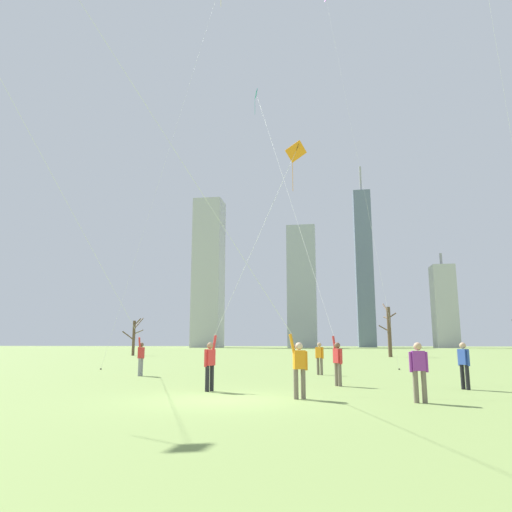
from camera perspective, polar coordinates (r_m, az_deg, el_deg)
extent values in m
plane|color=#7A934C|center=(14.18, -3.92, -16.91)|extent=(400.00, 400.00, 0.00)
cylinder|color=#726656|center=(14.34, 5.71, -15.10)|extent=(0.14, 0.14, 0.85)
cylinder|color=#726656|center=(14.28, 4.84, -15.14)|extent=(0.14, 0.14, 0.85)
cube|color=orange|center=(14.27, 5.23, -12.34)|extent=(0.39, 0.31, 0.54)
sphere|color=beige|center=(14.26, 5.21, -10.77)|extent=(0.22, 0.22, 0.22)
cylinder|color=orange|center=(14.33, 6.06, -12.45)|extent=(0.09, 0.09, 0.55)
cylinder|color=orange|center=(14.20, 4.38, -10.45)|extent=(0.22, 0.16, 0.56)
cylinder|color=silver|center=(15.00, -11.26, 14.63)|extent=(7.46, 2.89, 12.13)
cylinder|color=black|center=(16.42, -5.90, -14.49)|extent=(0.14, 0.14, 0.85)
cylinder|color=black|center=(16.58, -5.35, -14.46)|extent=(0.14, 0.14, 0.85)
cube|color=red|center=(16.47, -5.58, -12.06)|extent=(0.34, 0.39, 0.54)
sphere|color=#9E7051|center=(16.46, -5.56, -10.71)|extent=(0.22, 0.22, 0.22)
cylinder|color=red|center=(16.32, -6.11, -12.19)|extent=(0.09, 0.09, 0.55)
cylinder|color=red|center=(16.61, -5.04, -10.43)|extent=(0.18, 0.22, 0.56)
cube|color=orange|center=(21.10, 4.84, 12.45)|extent=(0.93, 0.46, 0.94)
cylinder|color=black|center=(21.10, 4.84, 12.45)|extent=(0.30, 0.25, 0.57)
cylinder|color=orange|center=(20.85, 4.45, 9.65)|extent=(0.02, 0.02, 1.40)
cylinder|color=silver|center=(18.45, 0.47, 2.78)|extent=(2.71, 3.29, 7.95)
cylinder|color=gray|center=(24.61, -13.63, -12.88)|extent=(0.14, 0.14, 0.85)
cylinder|color=gray|center=(24.41, -13.87, -12.89)|extent=(0.14, 0.14, 0.85)
cube|color=red|center=(24.49, -13.68, -11.26)|extent=(0.23, 0.35, 0.54)
sphere|color=brown|center=(24.48, -13.64, -10.35)|extent=(0.22, 0.22, 0.22)
cylinder|color=red|center=(24.68, -13.46, -11.34)|extent=(0.09, 0.09, 0.55)
cylinder|color=red|center=(24.30, -13.86, -10.15)|extent=(0.11, 0.21, 0.56)
cylinder|color=silver|center=(22.10, -21.66, 5.69)|extent=(3.53, 8.47, 11.23)
cylinder|color=#726656|center=(18.54, 10.07, -13.91)|extent=(0.14, 0.14, 0.85)
cylinder|color=#726656|center=(18.72, 9.68, -13.89)|extent=(0.14, 0.14, 0.85)
cube|color=red|center=(18.60, 9.81, -11.77)|extent=(0.35, 0.39, 0.54)
sphere|color=brown|center=(18.60, 9.77, -10.57)|extent=(0.22, 0.22, 0.22)
cylinder|color=red|center=(18.43, 10.19, -11.87)|extent=(0.09, 0.09, 0.55)
cylinder|color=red|center=(18.77, 9.40, -10.32)|extent=(0.19, 0.22, 0.56)
cube|color=teal|center=(34.92, 0.03, 19.00)|extent=(0.19, 0.89, 0.88)
cylinder|color=black|center=(34.92, 0.03, 19.00)|extent=(0.17, 0.08, 0.57)
cylinder|color=teal|center=(34.44, -0.13, 17.63)|extent=(0.02, 0.02, 1.24)
cylinder|color=silver|center=(26.02, 3.39, 9.13)|extent=(4.81, 11.31, 16.92)
cylinder|color=black|center=(18.47, 24.14, -13.20)|extent=(0.14, 0.14, 0.85)
cylinder|color=black|center=(18.62, 23.64, -13.21)|extent=(0.14, 0.14, 0.85)
cube|color=#2D4CA5|center=(18.51, 23.73, -11.06)|extent=(0.35, 0.39, 0.54)
sphere|color=tan|center=(18.51, 23.64, -9.86)|extent=(0.22, 0.22, 0.22)
cylinder|color=#2D4CA5|center=(18.37, 24.22, -11.14)|extent=(0.09, 0.09, 0.55)
cylinder|color=#2D4CA5|center=(18.66, 23.27, -11.19)|extent=(0.09, 0.09, 0.55)
cylinder|color=#726656|center=(14.13, 19.61, -14.64)|extent=(0.14, 0.14, 0.85)
cylinder|color=#726656|center=(14.08, 18.71, -14.71)|extent=(0.14, 0.14, 0.85)
cube|color=purple|center=(14.06, 18.99, -11.86)|extent=(0.35, 0.22, 0.54)
sphere|color=tan|center=(14.05, 18.90, -10.27)|extent=(0.22, 0.22, 0.22)
cylinder|color=purple|center=(14.11, 19.85, -11.93)|extent=(0.09, 0.09, 0.55)
cylinder|color=purple|center=(14.02, 18.15, -12.05)|extent=(0.09, 0.09, 0.55)
cylinder|color=#726656|center=(24.91, 7.49, -13.04)|extent=(0.14, 0.14, 0.85)
cylinder|color=#726656|center=(24.77, 7.90, -13.05)|extent=(0.14, 0.14, 0.85)
cube|color=orange|center=(24.82, 7.66, -11.44)|extent=(0.39, 0.36, 0.54)
sphere|color=tan|center=(24.81, 7.63, -10.54)|extent=(0.22, 0.22, 0.22)
cylinder|color=orange|center=(24.95, 7.27, -11.52)|extent=(0.09, 0.09, 0.55)
cylinder|color=orange|center=(24.69, 8.05, -11.52)|extent=(0.09, 0.09, 0.55)
cylinder|color=silver|center=(34.31, -10.39, 12.66)|extent=(6.16, 4.35, 29.83)
cylinder|color=#3F3833|center=(30.88, -18.21, -12.81)|extent=(0.10, 0.10, 0.08)
cylinder|color=silver|center=(29.38, 27.91, 15.81)|extent=(3.96, 6.18, 27.91)
cylinder|color=silver|center=(35.40, 12.04, 12.02)|extent=(3.63, 5.27, 29.87)
cylinder|color=#3F3833|center=(30.39, 16.88, -12.93)|extent=(0.10, 0.10, 0.08)
cylinder|color=brown|center=(62.52, -14.53, -9.55)|extent=(0.36, 0.36, 4.35)
cylinder|color=brown|center=(63.16, -13.97, -7.90)|extent=(0.68, 1.65, 1.53)
cylinder|color=brown|center=(62.51, -15.17, -9.24)|extent=(1.42, 0.76, 1.16)
cylinder|color=brown|center=(62.19, -14.10, -7.72)|extent=(1.12, 0.57, 0.93)
cylinder|color=brown|center=(62.14, -13.99, -8.88)|extent=(1.38, 0.43, 0.61)
cylinder|color=brown|center=(56.69, 15.77, -8.78)|extent=(0.43, 0.43, 5.66)
cylinder|color=brown|center=(57.49, 15.35, -6.09)|extent=(0.59, 1.56, 1.23)
cylinder|color=brown|center=(57.25, 15.43, -7.21)|extent=(0.57, 1.16, 0.47)
cylinder|color=brown|center=(57.33, 16.09, -6.91)|extent=(1.11, 1.19, 0.74)
cylinder|color=brown|center=(56.76, 15.17, -8.42)|extent=(1.21, 0.40, 0.79)
cube|color=#B2B2B7|center=(160.09, -5.75, -1.97)|extent=(9.39, 9.11, 49.80)
cube|color=slate|center=(170.20, 12.90, -1.39)|extent=(5.91, 7.37, 54.94)
cylinder|color=#99999E|center=(178.03, 12.47, 8.97)|extent=(0.80, 0.80, 9.89)
cube|color=#9EA3AD|center=(153.29, 5.55, -3.61)|extent=(9.19, 6.74, 39.13)
cube|color=#B2B2B7|center=(159.83, 21.75, -5.63)|extent=(6.74, 7.24, 25.66)
cylinder|color=#99999E|center=(161.55, 21.40, -0.39)|extent=(0.80, 0.80, 4.00)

